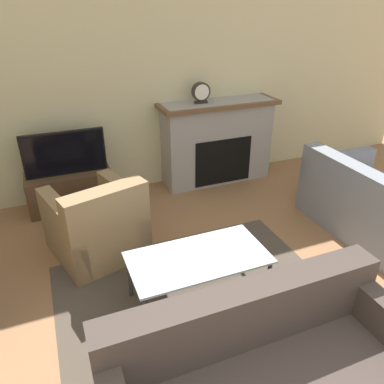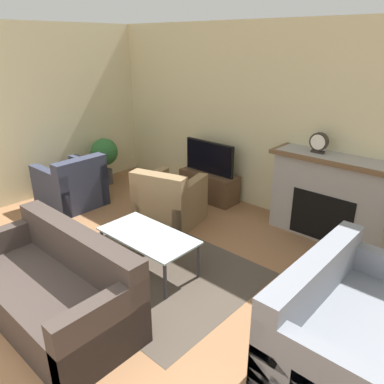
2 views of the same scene
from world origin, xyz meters
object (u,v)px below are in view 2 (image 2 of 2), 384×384
(couch_sectional, at_px, (55,290))
(potted_plant, at_px, (104,155))
(armchair_accent, at_px, (169,203))
(coffee_table, at_px, (148,238))
(couch_loveseat, at_px, (351,330))
(mantel_clock, at_px, (319,142))
(tv, at_px, (209,157))
(armchair_by_window, at_px, (72,187))

(couch_sectional, xyz_separation_m, potted_plant, (-2.58, 2.43, 0.26))
(armchair_accent, distance_m, coffee_table, 1.18)
(couch_loveseat, height_order, mantel_clock, mantel_clock)
(mantel_clock, bearing_deg, couch_loveseat, -56.25)
(couch_sectional, bearing_deg, coffee_table, 87.31)
(tv, height_order, armchair_accent, tv)
(couch_loveseat, xyz_separation_m, armchair_accent, (-2.83, 0.76, 0.01))
(potted_plant, bearing_deg, mantel_clock, 12.26)
(couch_sectional, relative_size, couch_loveseat, 1.15)
(tv, xyz_separation_m, couch_sectional, (0.76, -3.14, -0.41))
(tv, xyz_separation_m, couch_loveseat, (2.98, -1.81, -0.42))
(couch_sectional, height_order, armchair_by_window, same)
(armchair_accent, bearing_deg, tv, -97.79)
(couch_loveseat, xyz_separation_m, mantel_clock, (-1.25, 1.88, 0.95))
(tv, relative_size, armchair_by_window, 1.05)
(coffee_table, relative_size, mantel_clock, 4.29)
(tv, xyz_separation_m, coffee_table, (0.81, -2.03, -0.31))
(couch_loveseat, bearing_deg, armchair_accent, 74.95)
(mantel_clock, bearing_deg, couch_sectional, -106.80)
(armchair_by_window, bearing_deg, potted_plant, -157.21)
(armchair_by_window, distance_m, armchair_accent, 1.68)
(couch_loveseat, bearing_deg, mantel_clock, 33.75)
(armchair_by_window, relative_size, potted_plant, 1.05)
(potted_plant, bearing_deg, couch_loveseat, -12.98)
(tv, height_order, coffee_table, tv)
(coffee_table, height_order, mantel_clock, mantel_clock)
(couch_sectional, xyz_separation_m, mantel_clock, (0.97, 3.20, 0.95))
(armchair_by_window, height_order, armchair_accent, same)
(couch_loveseat, bearing_deg, potted_plant, 77.02)
(couch_sectional, xyz_separation_m, armchair_accent, (-0.61, 2.08, 0.01))
(tv, relative_size, armchair_accent, 0.91)
(couch_loveseat, bearing_deg, coffee_table, 95.71)
(armchair_by_window, bearing_deg, couch_loveseat, 87.02)
(tv, height_order, armchair_by_window, tv)
(armchair_by_window, height_order, coffee_table, armchair_by_window)
(armchair_by_window, xyz_separation_m, coffee_table, (2.23, -0.40, 0.10))
(tv, distance_m, armchair_by_window, 2.20)
(armchair_accent, xyz_separation_m, potted_plant, (-1.97, 0.35, 0.25))
(armchair_accent, bearing_deg, armchair_by_window, 4.46)
(coffee_table, xyz_separation_m, mantel_clock, (0.91, 2.09, 0.84))
(armchair_by_window, distance_m, potted_plant, 1.04)
(potted_plant, distance_m, mantel_clock, 3.69)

